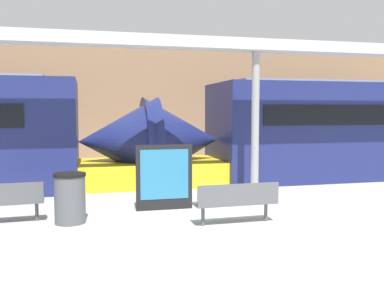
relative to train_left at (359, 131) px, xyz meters
name	(u,v)px	position (x,y,z in m)	size (l,w,h in m)	color
ground_plane	(259,235)	(-6.13, -5.90, -1.51)	(60.00, 60.00, 0.00)	#B2AFA8
station_wall	(157,104)	(-6.13, 5.60, 0.99)	(56.00, 0.20, 5.00)	#937051
train_left	(359,131)	(0.00, 0.00, 0.00)	(14.75, 2.93, 3.20)	navy
bench_near	(237,200)	(-6.27, -5.11, -1.03)	(1.66, 0.48, 0.82)	#4C4F54
bench_far	(5,200)	(-10.68, -3.99, -1.03)	(1.49, 0.54, 0.82)	#4C4F54
trash_bin	(70,198)	(-9.44, -4.23, -1.01)	(0.63, 0.63, 0.99)	#4C4F54
poster_board	(164,177)	(-7.42, -3.54, -0.77)	(1.27, 0.07, 1.46)	black
support_column_near	(255,125)	(-4.89, -2.63, 0.35)	(0.20, 0.20, 3.73)	gray
canopy_beam	(256,46)	(-4.89, -2.63, 2.35)	(28.00, 0.60, 0.28)	#B7B7BC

